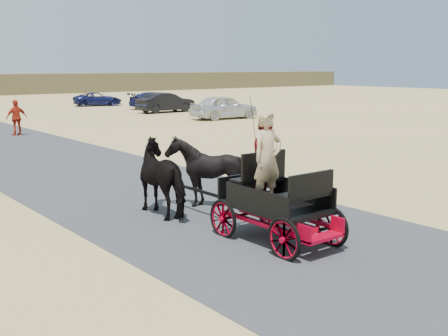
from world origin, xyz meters
TOP-DOWN VIEW (x-y plane):
  - ground at (0.00, 0.00)m, footprint 140.00×140.00m
  - road at (0.00, 0.00)m, footprint 6.00×140.00m
  - carriage at (-0.17, 0.17)m, footprint 1.30×2.40m
  - horse_left at (-0.72, 3.17)m, footprint 0.91×2.01m
  - horse_right at (0.38, 3.17)m, footprint 1.37×1.54m
  - driver_man at (-0.37, 0.22)m, footprint 0.66×0.43m
  - passenger_woman at (0.13, 0.77)m, footprint 0.77×0.60m
  - pedestrian at (1.56, 20.06)m, footprint 1.04×0.50m
  - car_a at (14.81, 20.64)m, footprint 4.56×2.18m
  - car_b at (14.71, 27.36)m, footprint 4.36×1.60m
  - car_c at (16.17, 30.90)m, footprint 4.57×2.05m
  - car_d at (13.89, 36.74)m, footprint 4.33×2.72m

SIDE VIEW (x-z plane):
  - ground at x=0.00m, z-range 0.00..0.00m
  - road at x=0.00m, z-range 0.00..0.01m
  - carriage at x=-0.17m, z-range 0.00..0.72m
  - car_d at x=13.89m, z-range 0.00..1.12m
  - car_c at x=16.17m, z-range 0.00..1.30m
  - car_b at x=14.71m, z-range 0.00..1.43m
  - car_a at x=14.81m, z-range 0.00..1.51m
  - horse_left at x=-0.72m, z-range 0.00..1.70m
  - horse_right at x=0.38m, z-range 0.00..1.70m
  - pedestrian at x=1.56m, z-range 0.00..1.73m
  - passenger_woman at x=0.13m, z-range 0.72..2.30m
  - driver_man at x=-0.37m, z-range 0.72..2.52m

